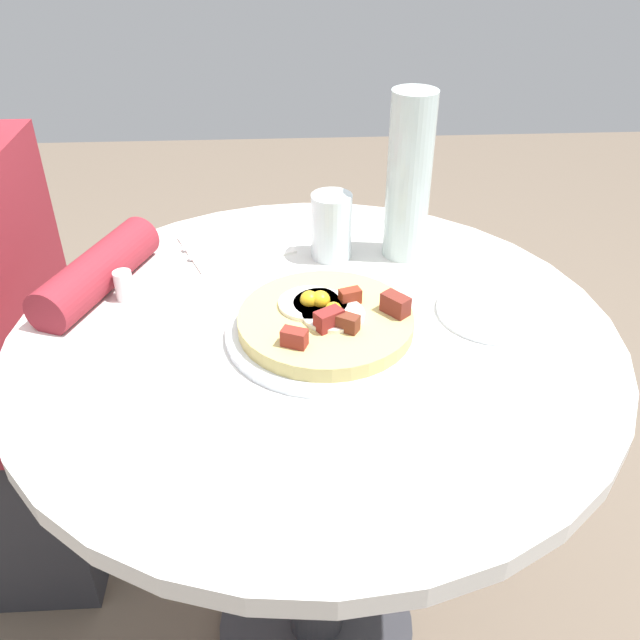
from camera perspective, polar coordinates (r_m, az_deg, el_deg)
ground_plane at (r=1.53m, az=-0.33°, el=-24.50°), size 6.00×6.00×0.00m
dining_table at (r=1.08m, az=-0.43°, el=-8.51°), size 0.87×0.87×0.75m
pizza_plate at (r=0.96m, az=0.48°, el=-0.95°), size 0.28×0.28×0.01m
breakfast_pizza at (r=0.95m, az=0.54°, el=0.06°), size 0.25×0.25×0.05m
bread_plate at (r=1.04m, az=14.49°, el=0.80°), size 0.17×0.17×0.01m
napkin at (r=1.20m, az=-7.09°, el=6.29°), size 0.19×0.21×0.00m
fork at (r=1.18m, az=-6.81°, el=6.13°), size 0.08×0.17×0.00m
knife at (r=1.21m, az=-7.40°, el=6.83°), size 0.08×0.17×0.00m
water_glass at (r=1.13m, az=0.97°, el=7.88°), size 0.07×0.07×0.11m
water_bottle at (r=1.12m, az=7.49°, el=11.80°), size 0.07×0.07×0.28m
salt_shaker at (r=1.07m, az=-16.16°, el=2.81°), size 0.03×0.03×0.05m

